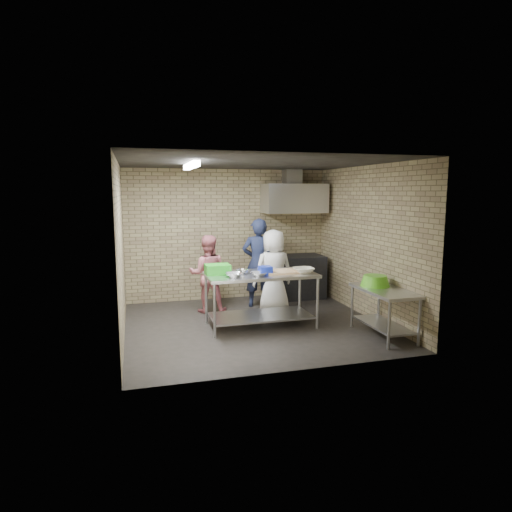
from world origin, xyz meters
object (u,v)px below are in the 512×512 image
Objects in this scene: woman_pink at (208,274)px; woman_white at (274,271)px; prep_table at (261,300)px; stove at (294,277)px; blue_tub at (265,270)px; man_navy at (258,263)px; side_counter at (384,313)px; green_basin at (375,281)px; bottle_green at (311,202)px; green_crate at (218,269)px.

woman_pink is 1.23m from woman_white.
prep_table is 0.99m from woman_white.
woman_pink is (-1.95, -0.62, 0.27)m from stove.
blue_tub is 1.39m from man_navy.
stove is 0.77× the size of woman_white.
woman_pink reaches higher than side_counter.
woman_pink is at bearing -162.48° from stove.
stove is at bearing -138.10° from man_navy.
blue_tub is 1.46m from woman_pink.
blue_tub is 1.76m from green_basin.
green_basin reaches higher than side_counter.
woman_pink is (-1.02, -0.13, -0.14)m from man_navy.
side_counter is 0.83× the size of woman_pink.
woman_white is at bearing -129.18° from stove.
woman_white is (-1.22, 1.81, 0.40)m from side_counter.
bottle_green is 0.10× the size of woman_pink.
stove is at bearing -151.93° from bottle_green.
man_navy reaches higher than woman_white.
blue_tub is at bearing 132.84° from woman_pink.
green_crate is at bearing -142.23° from bottle_green.
green_crate is (-2.40, 1.13, 0.61)m from side_counter.
blue_tub is 0.14× the size of woman_pink.
green_crate is at bearing -140.29° from stove.
stove is 2.61× the size of green_basin.
green_crate is at bearing 159.72° from green_basin.
woman_white is (-1.22, -1.18, -1.24)m from bottle_green.
man_navy is at bearing 75.76° from prep_table.
prep_table is at bearing -9.73° from green_crate.
prep_table is 12.03× the size of bottle_green.
woman_pink is at bearing 21.84° from man_navy.
side_counter is at bearing -85.43° from green_basin.
prep_table is 2.14m from stove.
bottle_green is at bearing 28.07° from stove.
blue_tub reaches higher than green_basin.
green_basin is at bearing 122.10° from woman_white.
woman_white is (1.18, -0.33, 0.05)m from woman_pink.
man_navy is 1.12× the size of woman_white.
woman_white is (-1.20, 1.56, -0.06)m from green_basin.
bottle_green is 1.94m from man_navy.
woman_pink is at bearing 138.40° from side_counter.
stove is at bearing 99.76° from green_basin.
green_crate is 1.04m from woman_pink.
stove is 1.65m from bottle_green.
green_crate reaches higher than stove.
bottle_green is 0.10× the size of woman_white.
prep_table is at bearing 116.57° from blue_tub.
man_navy is at bearing -152.35° from bottle_green.
green_crate is 0.78m from blue_tub.
woman_pink is (-2.40, -0.86, -1.29)m from bottle_green.
bottle_green is (1.70, 1.98, 1.56)m from prep_table.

